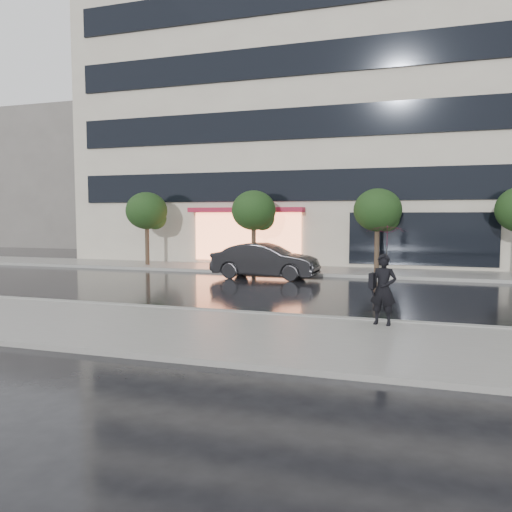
% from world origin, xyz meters
% --- Properties ---
extents(ground, '(120.00, 120.00, 0.00)m').
position_xyz_m(ground, '(0.00, 0.00, 0.00)').
color(ground, black).
rests_on(ground, ground).
extents(sidewalk_near, '(60.00, 4.50, 0.12)m').
position_xyz_m(sidewalk_near, '(0.00, -3.25, 0.06)').
color(sidewalk_near, slate).
rests_on(sidewalk_near, ground).
extents(sidewalk_far, '(60.00, 3.50, 0.12)m').
position_xyz_m(sidewalk_far, '(0.00, 10.25, 0.06)').
color(sidewalk_far, slate).
rests_on(sidewalk_far, ground).
extents(curb_near, '(60.00, 0.25, 0.14)m').
position_xyz_m(curb_near, '(0.00, -1.00, 0.07)').
color(curb_near, gray).
rests_on(curb_near, ground).
extents(curb_far, '(60.00, 0.25, 0.14)m').
position_xyz_m(curb_far, '(0.00, 8.50, 0.07)').
color(curb_far, gray).
rests_on(curb_far, ground).
extents(office_building, '(30.00, 12.76, 18.00)m').
position_xyz_m(office_building, '(-0.00, 17.97, 9.00)').
color(office_building, '#B9B29D').
rests_on(office_building, ground).
extents(bg_building_left, '(14.00, 10.00, 12.00)m').
position_xyz_m(bg_building_left, '(-28.00, 26.00, 6.00)').
color(bg_building_left, '#59544F').
rests_on(bg_building_left, ground).
extents(tree_far_west, '(2.20, 2.20, 3.99)m').
position_xyz_m(tree_far_west, '(-8.94, 10.03, 2.92)').
color(tree_far_west, '#33261C').
rests_on(tree_far_west, ground).
extents(tree_mid_west, '(2.20, 2.20, 3.99)m').
position_xyz_m(tree_mid_west, '(-2.94, 10.03, 2.92)').
color(tree_mid_west, '#33261C').
rests_on(tree_mid_west, ground).
extents(tree_mid_east, '(2.20, 2.20, 3.99)m').
position_xyz_m(tree_mid_east, '(3.06, 10.03, 2.92)').
color(tree_mid_east, '#33261C').
rests_on(tree_mid_east, ground).
extents(parked_car, '(4.68, 1.71, 1.53)m').
position_xyz_m(parked_car, '(-1.56, 7.18, 0.77)').
color(parked_car, black).
rests_on(parked_car, ground).
extents(pedestrian_with_umbrella, '(1.13, 1.14, 2.40)m').
position_xyz_m(pedestrian_with_umbrella, '(3.98, -1.51, 1.69)').
color(pedestrian_with_umbrella, black).
rests_on(pedestrian_with_umbrella, sidewalk_near).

